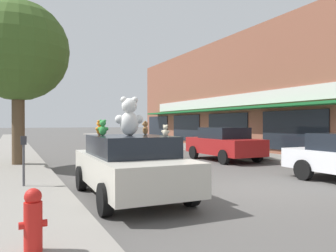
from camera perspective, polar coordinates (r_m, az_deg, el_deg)
ground_plane at (r=9.16m, az=14.34°, el=-10.63°), size 260.00×260.00×0.00m
sidewalk_near at (r=7.07m, az=-24.26°, el=-13.29°), size 2.20×90.00×0.17m
plush_art_car at (r=7.88m, az=-6.64°, el=-6.67°), size 2.12×4.32×1.47m
teddy_bear_giant at (r=7.86m, az=-6.76°, el=1.59°), size 0.70×0.47×0.93m
teddy_bear_cream at (r=7.27m, az=-0.45°, el=-0.83°), size 0.19×0.17×0.27m
teddy_bear_orange at (r=8.40m, az=-11.83°, el=-0.32°), size 0.25×0.25×0.37m
teddy_bear_black at (r=8.08m, az=-6.48°, el=-0.71°), size 0.20×0.16×0.27m
teddy_bear_green at (r=7.98m, az=-11.28°, el=-0.31°), size 0.27×0.25×0.39m
teddy_bear_brown at (r=8.68m, az=-3.98°, el=-0.32°), size 0.21×0.27×0.36m
parked_car_far_center at (r=15.74m, az=9.69°, el=-3.00°), size 2.01×4.09×1.56m
street_tree at (r=14.30m, az=-24.66°, el=11.72°), size 3.89×3.89×6.37m
fire_hydrant at (r=4.54m, az=-22.44°, el=-14.89°), size 0.33×0.22×0.79m
parking_meter at (r=9.10m, az=-23.84°, el=-4.51°), size 0.14×0.10×1.27m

